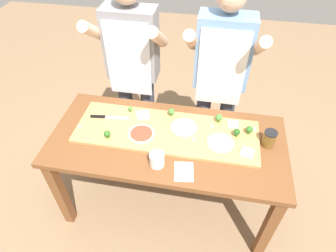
{
  "coord_description": "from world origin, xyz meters",
  "views": [
    {
      "loc": [
        0.25,
        -1.37,
        2.24
      ],
      "look_at": [
        -0.01,
        0.08,
        0.83
      ],
      "focal_mm": 30.79,
      "sensor_mm": 36.0,
      "label": 1
    }
  ],
  "objects_px": {
    "pizza_whole_white_garlic": "(184,127)",
    "cook_left": "(133,65)",
    "flour_cup": "(157,160)",
    "recipe_note": "(184,172)",
    "broccoli_floret_front_left": "(171,112)",
    "cheese_crumble_c": "(254,129)",
    "broccoli_floret_back_right": "(219,118)",
    "sauce_jar": "(269,139)",
    "pizza_slice_near_right": "(247,153)",
    "broccoli_floret_back_left": "(249,130)",
    "pizza_slice_far_left": "(143,115)",
    "broccoli_floret_front_right": "(107,134)",
    "cheese_crumble_b": "(194,139)",
    "broccoli_floret_center_left": "(130,109)",
    "broccoli_floret_back_mid": "(237,132)",
    "pizza_slice_near_left": "(233,124)",
    "chefs_knife": "(104,117)",
    "pizza_whole_tomato_red": "(141,134)",
    "pizza_whole_cheese_artichoke": "(220,142)",
    "cook_right": "(220,73)",
    "cheese_crumble_a": "(80,126)",
    "prep_table": "(167,149)",
    "cheese_crumble_d": "(212,127)"
  },
  "relations": [
    {
      "from": "broccoli_floret_back_right",
      "to": "sauce_jar",
      "type": "bearing_deg",
      "value": -23.52
    },
    {
      "from": "broccoli_floret_front_left",
      "to": "cheese_crumble_c",
      "type": "bearing_deg",
      "value": -4.89
    },
    {
      "from": "recipe_note",
      "to": "prep_table",
      "type": "bearing_deg",
      "value": 120.54
    },
    {
      "from": "flour_cup",
      "to": "sauce_jar",
      "type": "height_order",
      "value": "sauce_jar"
    },
    {
      "from": "cheese_crumble_c",
      "to": "broccoli_floret_center_left",
      "type": "bearing_deg",
      "value": 177.65
    },
    {
      "from": "sauce_jar",
      "to": "cheese_crumble_c",
      "type": "bearing_deg",
      "value": 129.13
    },
    {
      "from": "chefs_knife",
      "to": "cook_right",
      "type": "height_order",
      "value": "cook_right"
    },
    {
      "from": "cheese_crumble_a",
      "to": "prep_table",
      "type": "bearing_deg",
      "value": 1.89
    },
    {
      "from": "broccoli_floret_front_right",
      "to": "recipe_note",
      "type": "relative_size",
      "value": 0.4
    },
    {
      "from": "cheese_crumble_d",
      "to": "cook_left",
      "type": "height_order",
      "value": "cook_left"
    },
    {
      "from": "broccoli_floret_back_mid",
      "to": "broccoli_floret_back_right",
      "type": "relative_size",
      "value": 0.92
    },
    {
      "from": "pizza_slice_near_left",
      "to": "broccoli_floret_back_right",
      "type": "xyz_separation_m",
      "value": [
        -0.1,
        0.01,
        0.03
      ]
    },
    {
      "from": "broccoli_floret_back_mid",
      "to": "pizza_slice_near_left",
      "type": "bearing_deg",
      "value": 101.78
    },
    {
      "from": "broccoli_floret_center_left",
      "to": "broccoli_floret_back_mid",
      "type": "height_order",
      "value": "broccoli_floret_back_mid"
    },
    {
      "from": "prep_table",
      "to": "cheese_crumble_b",
      "type": "bearing_deg",
      "value": 0.22
    },
    {
      "from": "pizza_slice_near_right",
      "to": "pizza_whole_cheese_artichoke",
      "type": "bearing_deg",
      "value": 161.13
    },
    {
      "from": "sauce_jar",
      "to": "recipe_note",
      "type": "distance_m",
      "value": 0.62
    },
    {
      "from": "cheese_crumble_c",
      "to": "sauce_jar",
      "type": "relative_size",
      "value": 0.14
    },
    {
      "from": "broccoli_floret_center_left",
      "to": "flour_cup",
      "type": "distance_m",
      "value": 0.54
    },
    {
      "from": "broccoli_floret_front_left",
      "to": "cook_left",
      "type": "distance_m",
      "value": 0.52
    },
    {
      "from": "pizza_slice_near_right",
      "to": "broccoli_floret_back_left",
      "type": "height_order",
      "value": "broccoli_floret_back_left"
    },
    {
      "from": "broccoli_floret_front_right",
      "to": "cheese_crumble_a",
      "type": "xyz_separation_m",
      "value": [
        -0.23,
        0.06,
        -0.03
      ]
    },
    {
      "from": "pizza_whole_tomato_red",
      "to": "broccoli_floret_back_mid",
      "type": "bearing_deg",
      "value": 9.11
    },
    {
      "from": "pizza_slice_near_right",
      "to": "broccoli_floret_front_left",
      "type": "bearing_deg",
      "value": 153.03
    },
    {
      "from": "broccoli_floret_back_mid",
      "to": "cheese_crumble_b",
      "type": "height_order",
      "value": "broccoli_floret_back_mid"
    },
    {
      "from": "cheese_crumble_b",
      "to": "recipe_note",
      "type": "bearing_deg",
      "value": -96.34
    },
    {
      "from": "cheese_crumble_c",
      "to": "cheese_crumble_a",
      "type": "bearing_deg",
      "value": -171.03
    },
    {
      "from": "chefs_knife",
      "to": "pizza_whole_tomato_red",
      "type": "distance_m",
      "value": 0.34
    },
    {
      "from": "broccoli_floret_front_right",
      "to": "cheese_crumble_b",
      "type": "xyz_separation_m",
      "value": [
        0.59,
        0.08,
        -0.03
      ]
    },
    {
      "from": "pizza_slice_far_left",
      "to": "cheese_crumble_c",
      "type": "xyz_separation_m",
      "value": [
        0.81,
        -0.01,
        0.0
      ]
    },
    {
      "from": "cheese_crumble_b",
      "to": "cook_left",
      "type": "relative_size",
      "value": 0.01
    },
    {
      "from": "pizza_whole_cheese_artichoke",
      "to": "cook_right",
      "type": "xyz_separation_m",
      "value": [
        -0.05,
        0.55,
        0.19
      ]
    },
    {
      "from": "cheese_crumble_b",
      "to": "broccoli_floret_back_left",
      "type": "bearing_deg",
      "value": 19.78
    },
    {
      "from": "broccoli_floret_back_right",
      "to": "cook_right",
      "type": "bearing_deg",
      "value": 94.43
    },
    {
      "from": "broccoli_floret_back_mid",
      "to": "cheese_crumble_d",
      "type": "bearing_deg",
      "value": 161.43
    },
    {
      "from": "broccoli_floret_back_right",
      "to": "prep_table",
      "type": "bearing_deg",
      "value": -147.74
    },
    {
      "from": "prep_table",
      "to": "pizza_slice_far_left",
      "type": "distance_m",
      "value": 0.31
    },
    {
      "from": "pizza_slice_far_left",
      "to": "flour_cup",
      "type": "xyz_separation_m",
      "value": [
        0.2,
        -0.41,
        0.01
      ]
    },
    {
      "from": "prep_table",
      "to": "recipe_note",
      "type": "height_order",
      "value": "recipe_note"
    },
    {
      "from": "chefs_knife",
      "to": "cheese_crumble_a",
      "type": "height_order",
      "value": "chefs_knife"
    },
    {
      "from": "pizza_whole_white_garlic",
      "to": "cook_left",
      "type": "relative_size",
      "value": 0.11
    },
    {
      "from": "flour_cup",
      "to": "recipe_note",
      "type": "bearing_deg",
      "value": -8.89
    },
    {
      "from": "sauce_jar",
      "to": "cook_right",
      "type": "distance_m",
      "value": 0.63
    },
    {
      "from": "prep_table",
      "to": "broccoli_floret_back_mid",
      "type": "distance_m",
      "value": 0.51
    },
    {
      "from": "chefs_knife",
      "to": "cheese_crumble_d",
      "type": "bearing_deg",
      "value": 2.78
    },
    {
      "from": "pizza_slice_near_left",
      "to": "broccoli_floret_back_left",
      "type": "xyz_separation_m",
      "value": [
        0.11,
        -0.07,
        0.03
      ]
    },
    {
      "from": "sauce_jar",
      "to": "broccoli_floret_front_left",
      "type": "bearing_deg",
      "value": 167.12
    },
    {
      "from": "prep_table",
      "to": "cheese_crumble_b",
      "type": "xyz_separation_m",
      "value": [
        0.18,
        0.0,
        0.14
      ]
    },
    {
      "from": "pizza_whole_tomato_red",
      "to": "broccoli_floret_back_left",
      "type": "relative_size",
      "value": 3.07
    },
    {
      "from": "chefs_knife",
      "to": "cook_left",
      "type": "xyz_separation_m",
      "value": [
        0.12,
        0.44,
        0.19
      ]
    }
  ]
}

